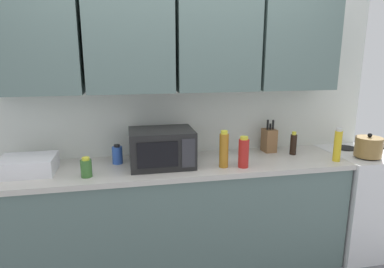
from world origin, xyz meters
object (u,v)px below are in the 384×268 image
(kettle, at_px, (368,147))
(bottle_blue_cleaner, at_px, (117,155))
(stove_range, at_px, (367,199))
(dish_rack, at_px, (28,165))
(knife_block, at_px, (269,140))
(bottle_green_oil, at_px, (86,168))
(microwave, at_px, (162,148))
(bottle_amber_vinegar, at_px, (224,150))
(bottle_red_sauce, at_px, (244,153))
(bottle_soy_dark, at_px, (293,144))
(bottle_yellow_mustard, at_px, (338,145))

(kettle, height_order, bottle_blue_cleaner, kettle)
(stove_range, distance_m, bottle_blue_cleaner, 2.25)
(dish_rack, distance_m, knife_block, 1.93)
(stove_range, height_order, kettle, kettle)
(knife_block, xyz_separation_m, bottle_green_oil, (-1.50, -0.34, -0.04))
(stove_range, distance_m, microwave, 1.95)
(kettle, bearing_deg, bottle_amber_vinegar, 179.46)
(bottle_red_sauce, height_order, bottle_blue_cleaner, bottle_red_sauce)
(stove_range, bearing_deg, kettle, -140.53)
(dish_rack, bearing_deg, bottle_amber_vinegar, -6.00)
(kettle, distance_m, bottle_blue_cleaner, 2.04)
(stove_range, relative_size, bottle_soy_dark, 4.59)
(bottle_green_oil, bearing_deg, bottle_blue_cleaner, 51.34)
(bottle_red_sauce, distance_m, bottle_green_oil, 1.14)
(bottle_yellow_mustard, xyz_separation_m, bottle_green_oil, (-1.92, 0.03, -0.06))
(bottle_green_oil, distance_m, bottle_soy_dark, 1.68)
(bottle_soy_dark, bearing_deg, bottle_red_sauce, -156.45)
(bottle_yellow_mustard, height_order, bottle_amber_vinegar, bottle_amber_vinegar)
(bottle_amber_vinegar, height_order, bottle_green_oil, bottle_amber_vinegar)
(kettle, bearing_deg, bottle_blue_cleaner, 172.74)
(bottle_green_oil, bearing_deg, microwave, 14.85)
(stove_range, relative_size, kettle, 4.30)
(stove_range, xyz_separation_m, dish_rack, (-2.81, 0.02, 0.51))
(kettle, distance_m, bottle_amber_vinegar, 1.23)
(kettle, bearing_deg, stove_range, 39.47)
(dish_rack, bearing_deg, bottle_red_sauce, -6.66)
(bottle_amber_vinegar, bearing_deg, dish_rack, 174.00)
(dish_rack, xyz_separation_m, knife_block, (1.92, 0.18, 0.04))
(bottle_green_oil, xyz_separation_m, bottle_soy_dark, (1.67, 0.21, 0.03))
(microwave, relative_size, dish_rack, 1.26)
(bottle_blue_cleaner, xyz_separation_m, bottle_soy_dark, (1.46, -0.05, 0.02))
(kettle, height_order, bottle_green_oil, kettle)
(microwave, relative_size, bottle_yellow_mustard, 1.79)
(bottle_amber_vinegar, bearing_deg, kettle, -0.54)
(stove_range, xyz_separation_m, microwave, (-1.86, 0.00, 0.59))
(knife_block, bearing_deg, bottle_green_oil, -167.38)
(bottle_amber_vinegar, xyz_separation_m, bottle_blue_cleaner, (-0.79, 0.25, -0.07))
(stove_range, xyz_separation_m, bottle_amber_vinegar, (-1.40, -0.13, 0.58))
(knife_block, height_order, bottle_blue_cleaner, knife_block)
(microwave, bearing_deg, bottle_yellow_mustard, -7.08)
(dish_rack, height_order, bottle_red_sauce, bottle_red_sauce)
(bottle_yellow_mustard, bearing_deg, bottle_green_oil, 179.17)
(knife_block, height_order, bottle_amber_vinegar, knife_block)
(knife_block, distance_m, bottle_soy_dark, 0.21)
(kettle, relative_size, bottle_yellow_mustard, 0.79)
(bottle_amber_vinegar, distance_m, bottle_green_oil, 1.00)
(dish_rack, relative_size, bottle_green_oil, 2.69)
(bottle_red_sauce, xyz_separation_m, bottle_blue_cleaner, (-0.93, 0.28, -0.04))
(bottle_blue_cleaner, xyz_separation_m, bottle_green_oil, (-0.21, -0.26, -0.00))
(dish_rack, distance_m, bottle_yellow_mustard, 2.35)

